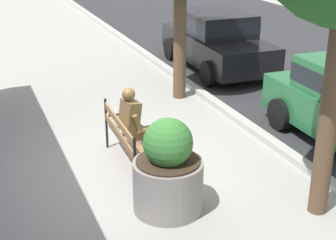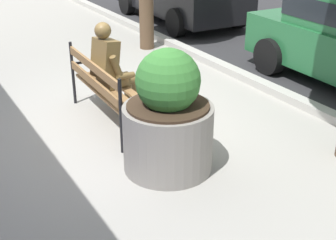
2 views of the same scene
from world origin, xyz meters
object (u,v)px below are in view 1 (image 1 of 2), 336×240
object	(u,v)px
bronze_statue_seated	(138,126)
concrete_planter	(168,172)
parked_car_black	(216,38)
park_bench	(129,138)

from	to	relation	value
bronze_statue_seated	concrete_planter	world-z (taller)	concrete_planter
bronze_statue_seated	parked_car_black	distance (m)	6.03
parked_car_black	park_bench	bearing A→B (deg)	-40.77
park_bench	bronze_statue_seated	size ratio (longest dim) A/B	1.32
park_bench	parked_car_black	world-z (taller)	parked_car_black
park_bench	concrete_planter	bearing A→B (deg)	4.23
park_bench	bronze_statue_seated	distance (m)	0.28
concrete_planter	parked_car_black	world-z (taller)	parked_car_black
park_bench	parked_car_black	bearing A→B (deg)	139.23
park_bench	concrete_planter	size ratio (longest dim) A/B	1.29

